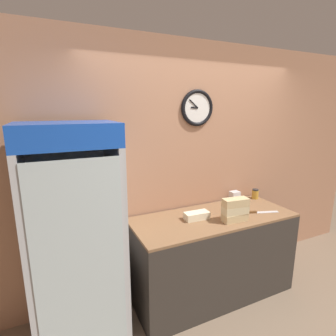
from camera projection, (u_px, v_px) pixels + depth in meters
name	position (u px, v px, depth m)	size (l,w,h in m)	color
wall_back	(195.00, 167.00, 2.99)	(5.20, 0.10, 2.70)	#AD7A5B
prep_counter	(212.00, 255.00, 2.84)	(1.73, 0.70, 0.91)	#332D28
beverage_cooler	(74.00, 226.00, 2.21)	(0.74, 0.65, 1.91)	#B2B7BC
sandwich_stack_bottom	(235.00, 217.00, 2.61)	(0.26, 0.13, 0.08)	tan
sandwich_stack_middle	(235.00, 210.00, 2.60)	(0.27, 0.14, 0.08)	beige
sandwich_stack_top	(236.00, 202.00, 2.58)	(0.27, 0.14, 0.08)	tan
sandwich_flat_left	(197.00, 216.00, 2.66)	(0.26, 0.13, 0.07)	beige
chefs_knife	(258.00, 212.00, 2.82)	(0.36, 0.15, 0.02)	silver
condiment_jar	(255.00, 194.00, 3.26)	(0.08, 0.08, 0.12)	gold
napkin_dispenser	(235.00, 196.00, 3.17)	(0.11, 0.09, 0.12)	silver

